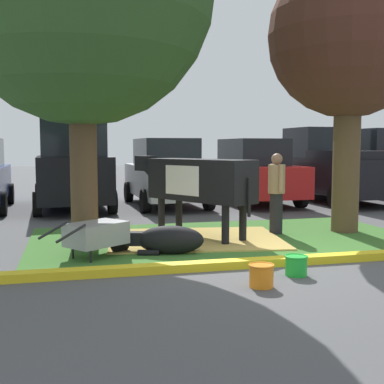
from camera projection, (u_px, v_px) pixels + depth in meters
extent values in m
plane|color=#4C4C4F|center=(258.00, 262.00, 7.68)|extent=(80.00, 80.00, 0.00)
cube|color=#386B28|center=(225.00, 239.00, 9.55)|extent=(7.34, 4.11, 0.02)
cube|color=yellow|center=(270.00, 262.00, 7.41)|extent=(8.54, 0.24, 0.12)
cube|color=tan|center=(196.00, 239.00, 9.42)|extent=(3.50, 2.81, 0.04)
cylinder|color=#4C3823|center=(84.00, 168.00, 8.52)|extent=(0.46, 0.46, 2.81)
cylinder|color=brown|center=(346.00, 164.00, 10.21)|extent=(0.55, 0.55, 2.87)
sphere|color=#4C281E|center=(350.00, 35.00, 9.98)|extent=(3.31, 3.31, 3.31)
cube|color=black|center=(200.00, 180.00, 9.54)|extent=(1.79, 2.33, 0.80)
cube|color=white|center=(195.00, 179.00, 9.65)|extent=(1.08, 1.14, 0.56)
cylinder|color=black|center=(155.00, 172.00, 10.47)|extent=(0.60, 0.71, 0.58)
cube|color=black|center=(146.00, 163.00, 10.68)|extent=(0.45, 0.51, 0.32)
cube|color=white|center=(140.00, 165.00, 10.82)|extent=(0.23, 0.21, 0.20)
cylinder|color=black|center=(162.00, 216.00, 10.05)|extent=(0.14, 0.14, 0.74)
cylinder|color=black|center=(179.00, 214.00, 10.39)|extent=(0.14, 0.14, 0.74)
cylinder|color=black|center=(225.00, 226.00, 8.83)|extent=(0.14, 0.14, 0.74)
cylinder|color=black|center=(243.00, 223.00, 9.18)|extent=(0.14, 0.14, 0.74)
cylinder|color=black|center=(249.00, 197.00, 8.72)|extent=(0.06, 0.06, 0.70)
ellipsoid|color=black|center=(171.00, 240.00, 8.19)|extent=(1.19, 0.75, 0.48)
cube|color=black|center=(135.00, 239.00, 8.20)|extent=(0.32, 0.27, 0.22)
cube|color=silver|center=(127.00, 239.00, 8.21)|extent=(0.08, 0.11, 0.16)
cylinder|color=black|center=(148.00, 253.00, 8.03)|extent=(0.36, 0.19, 0.10)
cylinder|color=black|center=(276.00, 214.00, 10.03)|extent=(0.26, 0.26, 0.84)
cylinder|color=#9E7F5B|center=(277.00, 179.00, 9.96)|extent=(0.34, 0.34, 0.58)
sphere|color=#8C664C|center=(277.00, 159.00, 9.93)|extent=(0.23, 0.23, 0.23)
cylinder|color=#9E7F5B|center=(281.00, 178.00, 9.75)|extent=(0.09, 0.09, 0.55)
cylinder|color=#9E7F5B|center=(272.00, 177.00, 10.17)|extent=(0.09, 0.09, 0.55)
cube|color=gray|center=(96.00, 234.00, 7.86)|extent=(1.08, 1.02, 0.36)
cylinder|color=black|center=(120.00, 243.00, 8.26)|extent=(0.35, 0.30, 0.36)
cylinder|color=black|center=(73.00, 252.00, 7.79)|extent=(0.04, 0.04, 0.24)
cylinder|color=black|center=(91.00, 256.00, 7.51)|extent=(0.04, 0.04, 0.24)
cylinder|color=black|center=(53.00, 230.00, 7.48)|extent=(0.45, 0.35, 0.23)
cylinder|color=black|center=(71.00, 233.00, 7.21)|extent=(0.45, 0.35, 0.23)
cylinder|color=orange|center=(261.00, 276.00, 6.28)|extent=(0.31, 0.31, 0.28)
torus|color=orange|center=(261.00, 265.00, 6.27)|extent=(0.33, 0.33, 0.02)
cylinder|color=green|center=(296.00, 266.00, 6.84)|extent=(0.30, 0.30, 0.27)
torus|color=green|center=(296.00, 256.00, 6.83)|extent=(0.32, 0.32, 0.02)
cylinder|color=black|center=(10.00, 194.00, 15.41)|extent=(0.25, 0.65, 0.64)
cylinder|color=black|center=(2.00, 204.00, 12.68)|extent=(0.25, 0.65, 0.64)
cube|color=black|center=(72.00, 177.00, 14.18)|extent=(2.10, 4.68, 1.20)
cube|color=black|center=(71.00, 138.00, 14.08)|extent=(1.81, 3.27, 1.00)
cylinder|color=black|center=(39.00, 194.00, 15.40)|extent=(0.25, 0.65, 0.64)
cylinder|color=black|center=(101.00, 192.00, 15.93)|extent=(0.25, 0.65, 0.64)
cylinder|color=black|center=(37.00, 204.00, 12.54)|extent=(0.25, 0.65, 0.64)
cylinder|color=black|center=(112.00, 202.00, 13.08)|extent=(0.25, 0.65, 0.64)
cube|color=silver|center=(166.00, 180.00, 14.87)|extent=(1.99, 4.47, 0.90)
cube|color=black|center=(166.00, 152.00, 14.79)|extent=(1.68, 2.27, 0.80)
cylinder|color=black|center=(129.00, 192.00, 16.03)|extent=(0.25, 0.65, 0.64)
cylinder|color=black|center=(182.00, 190.00, 16.53)|extent=(0.25, 0.65, 0.64)
cylinder|color=black|center=(145.00, 201.00, 13.29)|extent=(0.25, 0.65, 0.64)
cylinder|color=black|center=(209.00, 199.00, 13.80)|extent=(0.25, 0.65, 0.64)
cube|color=red|center=(253.00, 179.00, 15.47)|extent=(1.99, 4.47, 0.90)
cube|color=black|center=(253.00, 152.00, 15.39)|extent=(1.68, 2.27, 0.80)
cylinder|color=black|center=(211.00, 190.00, 16.63)|extent=(0.25, 0.65, 0.64)
cylinder|color=black|center=(260.00, 189.00, 17.13)|extent=(0.25, 0.65, 0.64)
cylinder|color=black|center=(243.00, 199.00, 13.90)|extent=(0.25, 0.65, 0.64)
cylinder|color=black|center=(301.00, 197.00, 14.40)|extent=(0.25, 0.65, 0.64)
cube|color=black|center=(333.00, 175.00, 16.12)|extent=(2.23, 5.48, 1.10)
cube|color=black|center=(319.00, 143.00, 16.93)|extent=(1.92, 1.88, 1.00)
cube|color=black|center=(356.00, 155.00, 14.90)|extent=(2.02, 2.78, 0.24)
cylinder|color=black|center=(281.00, 188.00, 17.57)|extent=(0.25, 0.65, 0.64)
cylinder|color=black|center=(330.00, 187.00, 18.13)|extent=(0.25, 0.65, 0.64)
cylinder|color=black|center=(336.00, 198.00, 14.21)|extent=(0.25, 0.65, 0.64)
cube|color=black|center=(383.00, 143.00, 17.91)|extent=(1.92, 1.88, 1.00)
cylinder|color=black|center=(344.00, 186.00, 18.55)|extent=(0.25, 0.65, 0.64)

